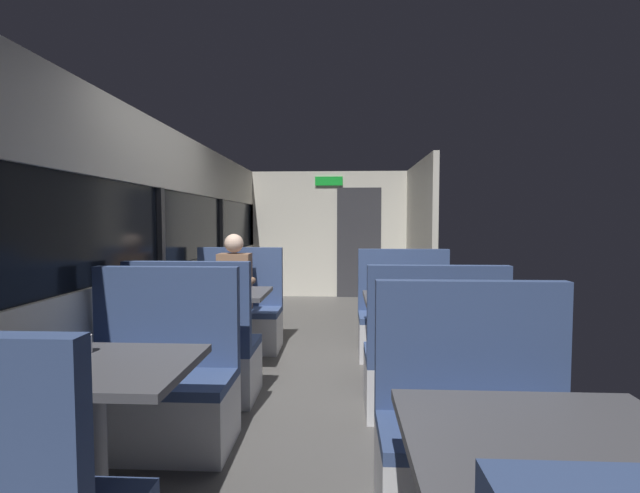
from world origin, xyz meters
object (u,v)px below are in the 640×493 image
Objects in this scene: dining_table_near_window at (94,385)px; coffee_cup_primary at (231,286)px; bench_rear_aisle_facing_end at (432,370)px; bench_mid_window_facing_entry at (237,319)px; dining_table_front_aisle at (549,466)px; coffee_cup_secondary at (84,344)px; dining_table_rear_aisle at (416,308)px; bench_front_aisle_facing_entry at (479,449)px; bench_rear_aisle_facing_entry at (405,325)px; bench_mid_window_facing_end at (195,358)px; dining_table_mid_window at (219,302)px; seated_passenger at (235,301)px; bench_near_window_facing_entry at (158,393)px.

coffee_cup_primary is (0.10, 2.18, 0.15)m from dining_table_near_window.
coffee_cup_primary is at bearing 150.44° from bench_rear_aisle_facing_end.
coffee_cup_primary is at bearing -81.24° from bench_mid_window_facing_entry.
coffee_cup_secondary is at bearing 158.60° from dining_table_front_aisle.
dining_table_rear_aisle is 10.00× the size of coffee_cup_primary.
coffee_cup_primary is at bearing 129.17° from bench_front_aisle_facing_entry.
bench_front_aisle_facing_entry and bench_rear_aisle_facing_entry have the same top height.
bench_mid_window_facing_end is 1.22× the size of dining_table_front_aisle.
dining_table_front_aisle is 3.23m from bench_rear_aisle_facing_entry.
dining_table_near_window is 0.82× the size of bench_mid_window_facing_entry.
bench_mid_window_facing_end is at bearing -90.00° from dining_table_mid_window.
dining_table_rear_aisle is 0.82× the size of bench_rear_aisle_facing_end.
bench_rear_aisle_facing_end is at bearing -90.00° from dining_table_rear_aisle.
seated_passenger is (0.00, 2.74, -0.10)m from dining_table_near_window.
dining_table_near_window and dining_table_mid_window have the same top height.
coffee_cup_primary is at bearing 121.36° from dining_table_front_aisle.
bench_mid_window_facing_entry is 2.70m from coffee_cup_secondary.
bench_mid_window_facing_end is 1.34m from seated_passenger.
bench_front_aisle_facing_entry is (1.79, -2.02, -0.31)m from dining_table_mid_window.
seated_passenger reaches higher than bench_near_window_facing_entry.
dining_table_mid_window is 1.97m from coffee_cup_secondary.
dining_table_rear_aisle is (1.79, 1.92, 0.00)m from dining_table_near_window.
dining_table_near_window is 0.71× the size of seated_passenger.
dining_table_mid_window is (0.00, 2.12, 0.00)m from dining_table_near_window.
dining_table_mid_window is 0.82× the size of bench_mid_window_facing_entry.
dining_table_mid_window is 1.00× the size of dining_table_front_aisle.
dining_table_mid_window is at bearing 90.00° from bench_near_window_facing_entry.
dining_table_front_aisle is at bearing -48.41° from bench_mid_window_facing_end.
bench_rear_aisle_facing_entry is (0.00, 2.52, 0.00)m from bench_front_aisle_facing_entry.
bench_near_window_facing_entry reaches higher than dining_table_rear_aisle.
seated_passenger is (-1.79, 0.13, 0.21)m from bench_rear_aisle_facing_entry.
dining_table_mid_window is 0.19m from coffee_cup_primary.
bench_front_aisle_facing_entry is 2.52m from bench_rear_aisle_facing_entry.
bench_mid_window_facing_entry is 1.00× the size of bench_rear_aisle_facing_end.
bench_near_window_facing_entry is 2.05m from seated_passenger.
dining_table_mid_window is 1.88m from bench_rear_aisle_facing_entry.
dining_table_mid_window and dining_table_front_aisle have the same top height.
bench_mid_window_facing_entry is 12.22× the size of coffee_cup_primary.
dining_table_mid_window is at bearing 90.00° from bench_mid_window_facing_end.
bench_mid_window_facing_end reaches higher than coffee_cup_primary.
dining_table_rear_aisle is at bearing 90.00° from bench_front_aisle_facing_entry.
bench_mid_window_facing_entry is at bearing 90.00° from dining_table_mid_window.
dining_table_near_window and dining_table_rear_aisle have the same top height.
seated_passenger is at bearing 139.54° from bench_rear_aisle_facing_end.
bench_rear_aisle_facing_end reaches higher than coffee_cup_secondary.
bench_rear_aisle_facing_end is at bearing -41.77° from bench_mid_window_facing_entry.
dining_table_near_window is at bearing 161.47° from dining_table_front_aisle.
bench_rear_aisle_facing_entry is at bearing 90.00° from dining_table_front_aisle.
bench_near_window_facing_entry and bench_rear_aisle_facing_entry have the same top height.
coffee_cup_secondary reaches higher than dining_table_mid_window.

